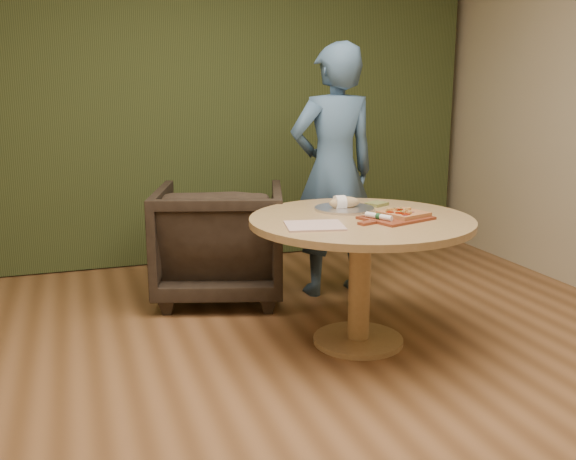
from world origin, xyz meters
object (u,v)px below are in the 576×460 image
(pizza_paddle, at_px, (395,218))
(armchair, at_px, (220,236))
(flatbread_pizza, at_px, (403,213))
(pedestal_table, at_px, (361,242))
(person_standing, at_px, (333,172))
(bread_roll, at_px, (343,203))
(cutlery_roll, at_px, (379,216))
(serving_tray, at_px, (344,209))

(pizza_paddle, xyz_separation_m, armchair, (-0.72, 1.19, -0.31))
(flatbread_pizza, height_order, armchair, armchair)
(pedestal_table, relative_size, person_standing, 0.72)
(flatbread_pizza, xyz_separation_m, bread_roll, (-0.22, 0.33, 0.02))
(pedestal_table, xyz_separation_m, person_standing, (0.22, 0.92, 0.27))
(pedestal_table, height_order, armchair, armchair)
(cutlery_roll, height_order, person_standing, person_standing)
(cutlery_roll, relative_size, person_standing, 0.11)
(cutlery_roll, bearing_deg, person_standing, 53.75)
(pizza_paddle, bearing_deg, pedestal_table, 125.88)
(pizza_paddle, relative_size, flatbread_pizza, 1.71)
(serving_tray, bearing_deg, cutlery_roll, -83.89)
(serving_tray, height_order, bread_roll, bread_roll)
(pedestal_table, height_order, cutlery_roll, cutlery_roll)
(flatbread_pizza, height_order, bread_roll, bread_roll)
(flatbread_pizza, distance_m, cutlery_roll, 0.18)
(pedestal_table, height_order, bread_roll, bread_roll)
(flatbread_pizza, bearing_deg, armchair, 123.89)
(cutlery_roll, height_order, serving_tray, cutlery_roll)
(flatbread_pizza, bearing_deg, cutlery_roll, -166.49)
(armchair, bearing_deg, flatbread_pizza, 140.79)
(flatbread_pizza, height_order, cutlery_roll, flatbread_pizza)
(pedestal_table, relative_size, pizza_paddle, 2.66)
(flatbread_pizza, distance_m, serving_tray, 0.39)
(cutlery_roll, relative_size, bread_roll, 0.97)
(pizza_paddle, bearing_deg, cutlery_roll, 174.44)
(cutlery_roll, xyz_separation_m, armchair, (-0.61, 1.21, -0.34))
(cutlery_roll, height_order, bread_roll, bread_roll)
(pedestal_table, bearing_deg, person_standing, 76.84)
(serving_tray, bearing_deg, pedestal_table, -90.08)
(flatbread_pizza, bearing_deg, bread_roll, 123.97)
(person_standing, bearing_deg, flatbread_pizza, 87.51)
(pizza_paddle, distance_m, cutlery_roll, 0.12)
(cutlery_roll, xyz_separation_m, serving_tray, (-0.04, 0.37, -0.02))
(pedestal_table, xyz_separation_m, bread_roll, (-0.01, 0.24, 0.18))
(pizza_paddle, xyz_separation_m, flatbread_pizza, (0.06, 0.02, 0.02))
(pedestal_table, bearing_deg, armchair, 117.98)
(serving_tray, bearing_deg, pizza_paddle, -66.39)
(serving_tray, relative_size, bread_roll, 1.84)
(pedestal_table, bearing_deg, cutlery_roll, -73.43)
(pedestal_table, height_order, person_standing, person_standing)
(pizza_paddle, height_order, person_standing, person_standing)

